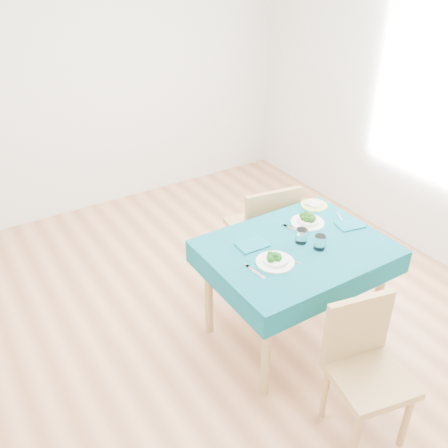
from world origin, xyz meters
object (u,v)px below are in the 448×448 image
chair_near (372,369)px  bowl_near (275,258)px  bowl_far (308,219)px  chair_far (260,212)px  side_plate (314,205)px  table (293,292)px

chair_near → bowl_near: bearing=108.1°
chair_near → bowl_far: 1.14m
chair_far → side_plate: (0.19, -0.40, 0.19)m
chair_far → side_plate: 0.48m
bowl_near → side_plate: 0.80m
chair_near → bowl_near: chair_near is taller
bowl_near → chair_near: bearing=-84.2°
chair_far → side_plate: bearing=124.8°
side_plate → table: bearing=-142.0°
bowl_near → bowl_far: size_ratio=1.02×
side_plate → bowl_far: bearing=-140.9°
table → bowl_near: (-0.24, -0.07, 0.42)m
bowl_far → side_plate: 0.27m
table → side_plate: (0.45, 0.35, 0.38)m
bowl_far → chair_far: bearing=88.5°
table → bowl_near: size_ratio=4.86×
side_plate → bowl_near: bearing=-148.2°
chair_far → bowl_near: (-0.49, -0.82, 0.23)m
chair_far → bowl_far: size_ratio=4.89×
chair_near → chair_far: bearing=87.8°
chair_near → side_plate: size_ratio=5.10×
bowl_near → side_plate: bowl_near is taller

